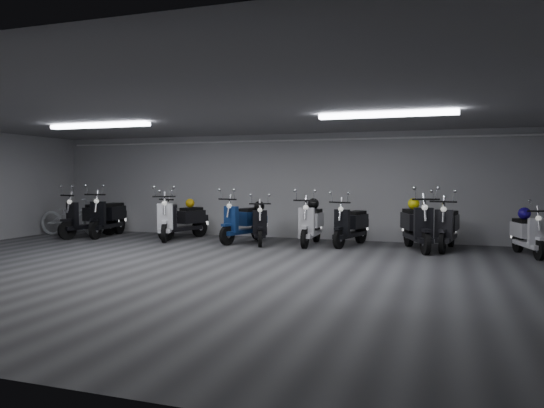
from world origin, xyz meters
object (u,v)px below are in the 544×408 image
(scooter_6, at_px, (311,217))
(helmet_2, at_px, (190,203))
(helmet_0, at_px, (313,204))
(scooter_2, at_px, (168,212))
(scooter_8, at_px, (417,218))
(scooter_0, at_px, (89,211))
(scooter_9, at_px, (447,219))
(scooter_7, at_px, (350,218))
(scooter_4, at_px, (243,215))
(scooter_3, at_px, (183,214))
(helmet_4, at_px, (524,213))
(scooter_10, at_px, (528,227))
(scooter_5, at_px, (259,218))
(scooter_1, at_px, (107,210))
(helmet_3, at_px, (414,204))
(bicycle, at_px, (73,213))
(helmet_1, at_px, (259,206))

(scooter_6, distance_m, helmet_2, 3.46)
(scooter_6, bearing_deg, helmet_0, 90.00)
(scooter_2, bearing_deg, scooter_8, -21.77)
(scooter_0, bearing_deg, scooter_9, 21.19)
(scooter_9, relative_size, helmet_2, 7.76)
(scooter_6, relative_size, scooter_7, 1.04)
(scooter_2, xyz_separation_m, scooter_4, (2.11, 0.06, -0.03))
(scooter_3, xyz_separation_m, helmet_4, (8.16, -0.13, 0.21))
(scooter_2, bearing_deg, scooter_7, -18.63)
(scooter_10, bearing_deg, scooter_9, 153.28)
(scooter_4, distance_m, helmet_4, 6.38)
(scooter_0, relative_size, scooter_4, 1.05)
(scooter_4, distance_m, scooter_6, 1.73)
(scooter_5, bearing_deg, scooter_7, -12.25)
(scooter_0, height_order, scooter_9, scooter_0)
(scooter_6, distance_m, helmet_0, 0.40)
(scooter_1, bearing_deg, scooter_7, -6.21)
(scooter_5, height_order, helmet_3, scooter_5)
(bicycle, distance_m, helmet_0, 6.85)
(scooter_7, relative_size, scooter_10, 1.09)
(scooter_2, xyz_separation_m, scooter_10, (8.54, -0.11, -0.11))
(bicycle, bearing_deg, scooter_3, -89.78)
(scooter_5, distance_m, bicycle, 5.58)
(scooter_0, xyz_separation_m, scooter_10, (10.83, 0.15, -0.12))
(helmet_0, bearing_deg, scooter_10, -5.89)
(scooter_10, distance_m, helmet_3, 2.39)
(helmet_3, bearing_deg, scooter_0, -176.46)
(scooter_9, xyz_separation_m, helmet_0, (-3.11, 0.11, 0.29))
(scooter_3, xyz_separation_m, scooter_8, (5.98, -0.23, 0.06))
(scooter_2, xyz_separation_m, bicycle, (-3.00, -0.05, -0.07))
(scooter_4, bearing_deg, scooter_6, 20.09)
(scooter_8, relative_size, scooter_10, 1.20)
(bicycle, bearing_deg, scooter_10, -95.14)
(scooter_6, relative_size, helmet_4, 7.22)
(scooter_9, relative_size, scooter_10, 1.15)
(helmet_1, bearing_deg, scooter_6, -0.98)
(scooter_3, bearing_deg, helmet_2, 90.00)
(scooter_7, relative_size, bicycle, 0.89)
(scooter_3, bearing_deg, scooter_1, -155.93)
(scooter_7, bearing_deg, scooter_9, 15.73)
(helmet_0, height_order, helmet_3, helmet_3)
(helmet_1, bearing_deg, scooter_4, -167.58)
(scooter_8, xyz_separation_m, helmet_2, (-5.90, 0.47, 0.21))
(scooter_8, distance_m, bicycle, 9.30)
(scooter_7, height_order, helmet_4, scooter_7)
(helmet_1, xyz_separation_m, helmet_4, (5.98, -0.03, -0.04))
(helmet_3, xyz_separation_m, helmet_4, (2.27, -0.16, -0.16))
(scooter_3, distance_m, helmet_1, 2.20)
(helmet_0, height_order, helmet_1, helmet_0)
(scooter_9, bearing_deg, scooter_7, -171.38)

